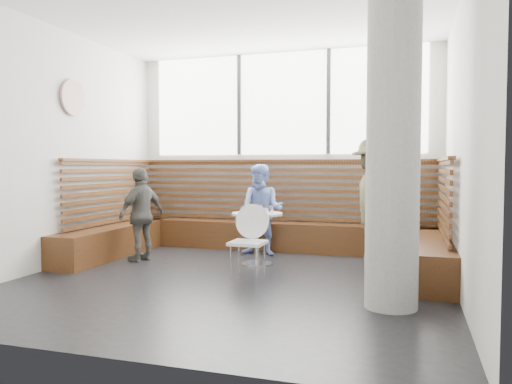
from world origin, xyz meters
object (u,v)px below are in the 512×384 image
(cafe_table, at_px, (257,228))
(child_back, at_px, (262,210))
(adult_man, at_px, (376,202))
(concrete_column, at_px, (393,140))
(cafe_chair, at_px, (250,235))
(child_left, at_px, (142,214))

(cafe_table, bearing_deg, child_back, 101.29)
(adult_man, distance_m, child_back, 1.79)
(concrete_column, relative_size, child_back, 2.32)
(child_back, bearing_deg, adult_man, -14.75)
(cafe_table, distance_m, child_back, 0.76)
(cafe_table, bearing_deg, concrete_column, -41.20)
(concrete_column, bearing_deg, cafe_table, 138.80)
(child_back, bearing_deg, cafe_table, -77.43)
(cafe_chair, bearing_deg, adult_man, 36.48)
(adult_man, distance_m, child_left, 3.27)
(adult_man, bearing_deg, cafe_chair, 128.64)
(cafe_chair, relative_size, adult_man, 0.51)
(cafe_chair, xyz_separation_m, child_left, (-1.81, 0.58, 0.14))
(child_back, distance_m, child_left, 1.78)
(adult_man, xyz_separation_m, child_left, (-3.23, -0.45, -0.21))
(cafe_table, bearing_deg, cafe_chair, -79.27)
(concrete_column, bearing_deg, cafe_chair, 154.31)
(adult_man, bearing_deg, child_left, 100.59)
(child_back, height_order, child_left, child_back)
(concrete_column, height_order, child_left, concrete_column)
(adult_man, bearing_deg, concrete_column, -169.08)
(cafe_chair, xyz_separation_m, child_back, (-0.30, 1.52, 0.17))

